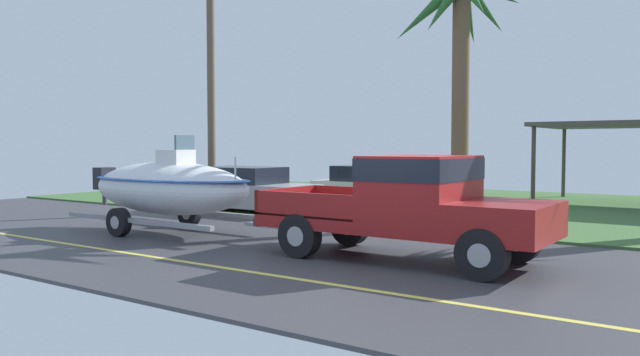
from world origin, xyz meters
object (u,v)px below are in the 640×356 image
object	(u,v)px
boat_on_trailer	(169,187)
parked_sedan_far	(379,188)
parked_sedan_near	(245,190)
pickup_truck_towing	(418,203)
palm_tree_near_right	(460,35)
utility_pole	(211,85)

from	to	relation	value
boat_on_trailer	parked_sedan_far	bearing A→B (deg)	80.74
parked_sedan_near	parked_sedan_far	size ratio (longest dim) A/B	1.08
pickup_truck_towing	palm_tree_near_right	xyz separation A→B (m)	(-1.29, 4.96, 3.76)
parked_sedan_near	utility_pole	xyz separation A→B (m)	(-0.80, -0.60, 3.20)
parked_sedan_far	palm_tree_near_right	bearing A→B (deg)	-35.66
parked_sedan_near	palm_tree_near_right	size ratio (longest dim) A/B	0.72
boat_on_trailer	palm_tree_near_right	size ratio (longest dim) A/B	0.91
palm_tree_near_right	utility_pole	world-z (taller)	utility_pole
pickup_truck_towing	boat_on_trailer	xyz separation A→B (m)	(-6.40, -0.00, 0.03)
parked_sedan_far	palm_tree_near_right	size ratio (longest dim) A/B	0.66
palm_tree_near_right	parked_sedan_near	bearing A→B (deg)	-176.17
pickup_truck_towing	palm_tree_near_right	size ratio (longest dim) A/B	0.84
utility_pole	boat_on_trailer	bearing A→B (deg)	-57.78
parked_sedan_near	utility_pole	bearing A→B (deg)	-143.02
boat_on_trailer	parked_sedan_near	bearing A→B (deg)	110.23
palm_tree_near_right	parked_sedan_far	bearing A→B (deg)	144.34
utility_pole	pickup_truck_towing	bearing A→B (deg)	-23.77
parked_sedan_near	utility_pole	world-z (taller)	utility_pole
boat_on_trailer	utility_pole	bearing A→B (deg)	122.22
boat_on_trailer	parked_sedan_near	distance (m)	4.82
boat_on_trailer	palm_tree_near_right	bearing A→B (deg)	44.13
pickup_truck_towing	parked_sedan_near	bearing A→B (deg)	150.81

